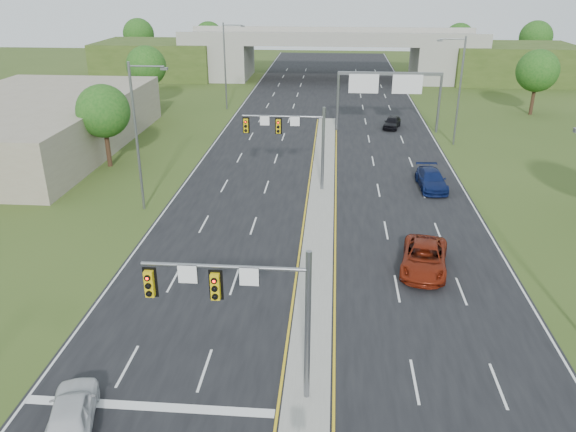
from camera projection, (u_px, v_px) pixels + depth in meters
The scene contains 23 objects.
ground at pixel (306, 399), 23.71m from camera, with size 240.00×240.00×0.00m, color #35491A.
road at pixel (324, 155), 55.75m from camera, with size 24.00×160.00×0.02m, color black.
median at pixel (321, 198), 44.73m from camera, with size 2.00×54.00×0.16m, color gray.
lane_markings at pixel (316, 175), 50.22m from camera, with size 23.72×160.00×0.01m.
signal_mast_near at pixel (250, 302), 21.94m from camera, with size 6.62×0.60×7.00m.
signal_mast_far at pixel (295, 135), 44.83m from camera, with size 6.62×0.60×7.00m.
sign_gantry at pixel (388, 85), 62.27m from camera, with size 11.58×0.44×6.67m.
overpass at pixel (331, 58), 95.55m from camera, with size 80.00×14.00×8.10m.
lightpole_l_mid at pixel (138, 131), 40.60m from camera, with size 2.85×0.25×11.00m.
lightpole_l_far at pixel (226, 62), 72.65m from camera, with size 2.85×0.25×11.00m.
lightpole_r_far at pixel (458, 86), 56.93m from camera, with size 2.85×0.25×11.00m.
tree_l_near at pixel (103, 111), 50.63m from camera, with size 4.80×4.80×7.60m.
tree_l_mid at pixel (146, 66), 73.69m from camera, with size 5.20×5.20×8.12m.
tree_r_mid at pixel (538, 71), 69.95m from camera, with size 5.20×5.20×8.12m.
tree_back_a at pixel (139, 34), 110.31m from camera, with size 6.00×6.00×8.85m.
tree_back_b at pixel (209, 36), 109.39m from camera, with size 5.60×5.60×8.32m.
tree_back_c at pixel (459, 38), 105.80m from camera, with size 5.60×5.60×8.32m.
tree_back_d at pixel (536, 37), 104.63m from camera, with size 6.00×6.00×8.85m.
commercial_building at pixel (30, 125), 57.01m from camera, with size 18.00×30.00×5.00m, color gray.
car_white at pixel (71, 412), 21.97m from camera, with size 1.73×4.31×1.47m, color silver.
car_far_a at pixel (424, 258), 33.79m from camera, with size 2.62×5.69×1.58m, color maroon.
car_far_b at pixel (431, 180), 46.86m from camera, with size 2.12×5.20×1.51m, color #0B1847.
car_far_c at pixel (392, 122), 65.39m from camera, with size 1.62×4.02×1.37m, color black.
Camera 1 is at (0.74, -18.72, 16.48)m, focal length 35.00 mm.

